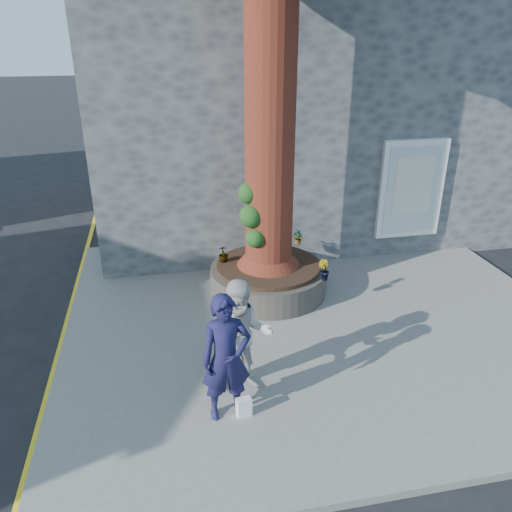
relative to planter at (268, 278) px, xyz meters
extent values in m
plane|color=black|center=(-0.80, -2.00, -0.41)|extent=(120.00, 120.00, 0.00)
cube|color=slate|center=(0.70, -1.00, -0.35)|extent=(9.00, 8.00, 0.12)
cube|color=yellow|center=(-3.85, -1.00, -0.41)|extent=(0.10, 30.00, 0.01)
cube|color=#434648|center=(1.70, 5.20, 2.59)|extent=(10.00, 8.00, 6.00)
cube|color=white|center=(3.50, 1.14, 1.29)|extent=(1.50, 0.12, 2.20)
cube|color=silver|center=(3.50, 1.08, 1.29)|extent=(1.25, 0.04, 1.95)
cube|color=silver|center=(3.50, 1.06, 1.39)|extent=(0.90, 0.02, 1.30)
cylinder|color=black|center=(0.00, 0.00, -0.03)|extent=(2.30, 2.30, 0.52)
cylinder|color=black|center=(0.00, 0.00, 0.27)|extent=(2.04, 2.04, 0.08)
cylinder|color=#4F1813|center=(0.00, 0.00, 4.06)|extent=(0.90, 0.90, 7.50)
cone|color=#4F1813|center=(0.00, 0.00, 0.66)|extent=(1.24, 1.24, 0.70)
sphere|color=#1B4216|center=(-0.38, -0.20, 1.41)|extent=(0.44, 0.44, 0.44)
sphere|color=#1B4216|center=(-0.32, -0.30, 1.01)|extent=(0.36, 0.36, 0.36)
sphere|color=#1B4216|center=(-0.40, -0.08, 1.81)|extent=(0.40, 0.40, 0.40)
imported|color=#16153B|center=(-1.32, -3.34, 0.62)|extent=(0.69, 0.47, 1.82)
imported|color=#B5B3AD|center=(-1.02, -2.85, 0.59)|extent=(0.88, 0.69, 1.76)
cube|color=white|center=(-1.11, -3.42, -0.15)|extent=(0.22, 0.15, 0.28)
imported|color=gray|center=(0.85, 0.85, 0.48)|extent=(0.21, 0.21, 0.34)
imported|color=gray|center=(0.85, -0.85, 0.50)|extent=(0.29, 0.29, 0.38)
imported|color=gray|center=(-0.85, 0.29, 0.48)|extent=(0.19, 0.19, 0.34)
imported|color=gray|center=(0.85, 0.85, 0.45)|extent=(0.25, 0.28, 0.28)
camera|label=1|loc=(-2.00, -8.65, 4.50)|focal=35.00mm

